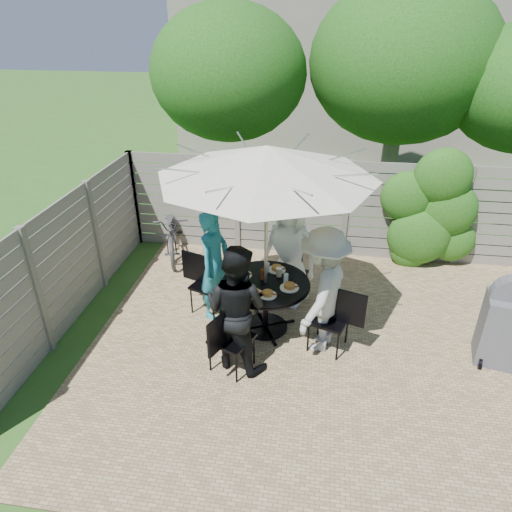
# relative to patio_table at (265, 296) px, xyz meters

# --- Properties ---
(backyard_envelope) EXTENTS (60.00, 60.00, 5.00)m
(backyard_envelope) POSITION_rel_patio_table_xyz_m (1.24, 9.74, 2.05)
(backyard_envelope) COLOR #2E5A1C
(backyard_envelope) RESTS_ON ground
(patio_table) EXTENTS (1.55, 1.55, 0.80)m
(patio_table) POSITION_rel_patio_table_xyz_m (0.00, 0.00, 0.00)
(patio_table) COLOR black
(patio_table) RESTS_ON ground
(umbrella) EXTENTS (3.54, 3.54, 2.70)m
(umbrella) POSITION_rel_patio_table_xyz_m (0.00, -0.00, 1.94)
(umbrella) COLOR silver
(umbrella) RESTS_ON ground
(chair_back) EXTENTS (0.53, 0.66, 0.86)m
(chair_back) POSITION_rel_patio_table_xyz_m (0.32, 0.91, -0.30)
(chair_back) COLOR black
(chair_back) RESTS_ON ground
(person_back) EXTENTS (1.01, 0.82, 1.79)m
(person_back) POSITION_rel_patio_table_xyz_m (0.27, 0.78, 0.34)
(person_back) COLOR white
(person_back) RESTS_ON ground
(chair_left) EXTENTS (0.73, 0.59, 0.95)m
(chair_left) POSITION_rel_patio_table_xyz_m (-0.91, 0.32, -0.27)
(chair_left) COLOR black
(chair_left) RESTS_ON ground
(person_left) EXTENTS (0.58, 0.71, 1.68)m
(person_left) POSITION_rel_patio_table_xyz_m (-0.78, 0.27, 0.28)
(person_left) COLOR teal
(person_left) RESTS_ON ground
(chair_front) EXTENTS (0.62, 0.75, 0.98)m
(chair_front) POSITION_rel_patio_table_xyz_m (-0.32, -0.91, -0.26)
(chair_front) COLOR black
(chair_front) RESTS_ON ground
(person_front) EXTENTS (1.01, 0.89, 1.73)m
(person_front) POSITION_rel_patio_table_xyz_m (-0.27, -0.78, 0.31)
(person_front) COLOR black
(person_front) RESTS_ON ground
(chair_right) EXTENTS (0.75, 0.60, 0.99)m
(chair_right) POSITION_rel_patio_table_xyz_m (0.91, -0.32, -0.26)
(chair_right) COLOR black
(chair_right) RESTS_ON ground
(person_right) EXTENTS (1.00, 1.30, 1.78)m
(person_right) POSITION_rel_patio_table_xyz_m (0.78, -0.27, 0.33)
(person_right) COLOR #B8B6B3
(person_right) RESTS_ON ground
(plate_back) EXTENTS (0.26, 0.26, 0.06)m
(plate_back) POSITION_rel_patio_table_xyz_m (0.12, 0.34, 0.27)
(plate_back) COLOR white
(plate_back) RESTS_ON patio_table
(plate_left) EXTENTS (0.26, 0.26, 0.06)m
(plate_left) POSITION_rel_patio_table_xyz_m (-0.34, 0.12, 0.27)
(plate_left) COLOR white
(plate_left) RESTS_ON patio_table
(plate_front) EXTENTS (0.26, 0.26, 0.06)m
(plate_front) POSITION_rel_patio_table_xyz_m (-0.12, -0.34, 0.27)
(plate_front) COLOR white
(plate_front) RESTS_ON patio_table
(plate_right) EXTENTS (0.26, 0.26, 0.06)m
(plate_right) POSITION_rel_patio_table_xyz_m (0.34, -0.12, 0.27)
(plate_right) COLOR white
(plate_right) RESTS_ON patio_table
(plate_extra) EXTENTS (0.24, 0.24, 0.06)m
(plate_extra) POSITION_rel_patio_table_xyz_m (0.07, -0.34, 0.27)
(plate_extra) COLOR white
(plate_extra) RESTS_ON patio_table
(glass_back) EXTENTS (0.07, 0.07, 0.14)m
(glass_back) POSITION_rel_patio_table_xyz_m (-0.01, 0.28, 0.31)
(glass_back) COLOR silver
(glass_back) RESTS_ON patio_table
(glass_left) EXTENTS (0.07, 0.07, 0.14)m
(glass_left) POSITION_rel_patio_table_xyz_m (-0.28, -0.01, 0.31)
(glass_left) COLOR silver
(glass_left) RESTS_ON patio_table
(glass_right) EXTENTS (0.07, 0.07, 0.14)m
(glass_right) POSITION_rel_patio_table_xyz_m (0.28, 0.01, 0.31)
(glass_right) COLOR silver
(glass_right) RESTS_ON patio_table
(syrup_jug) EXTENTS (0.09, 0.09, 0.16)m
(syrup_jug) POSITION_rel_patio_table_xyz_m (-0.04, 0.07, 0.32)
(syrup_jug) COLOR #59280C
(syrup_jug) RESTS_ON patio_table
(coffee_cup) EXTENTS (0.08, 0.08, 0.12)m
(coffee_cup) POSITION_rel_patio_table_xyz_m (0.17, 0.18, 0.30)
(coffee_cup) COLOR #C6B293
(coffee_cup) RESTS_ON patio_table
(bicycle) EXTENTS (1.09, 1.82, 0.90)m
(bicycle) POSITION_rel_patio_table_xyz_m (-2.02, 2.05, -0.11)
(bicycle) COLOR #333338
(bicycle) RESTS_ON ground
(bbq_grill) EXTENTS (0.72, 0.60, 1.30)m
(bbq_grill) POSITION_rel_patio_table_xyz_m (3.15, -0.25, 0.03)
(bbq_grill) COLOR #59595E
(bbq_grill) RESTS_ON ground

